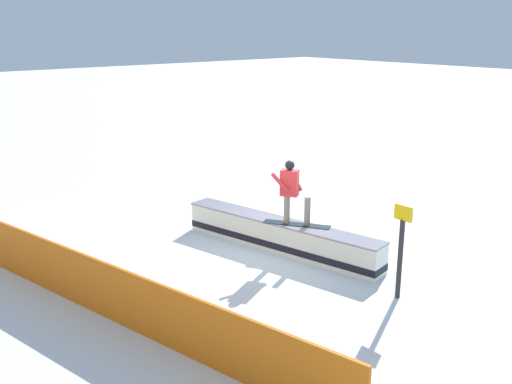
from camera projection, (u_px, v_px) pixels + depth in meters
ground_plane at (280, 249)px, 14.05m from camera, size 120.00×120.00×0.00m
grind_box at (280, 236)px, 13.96m from camera, size 5.36×1.68×0.73m
snowboarder at (292, 190)px, 13.38m from camera, size 1.49×1.08×1.52m
safety_fence at (90, 283)px, 10.92m from camera, size 11.40×2.36×1.10m
trail_marker at (401, 249)px, 11.30m from camera, size 0.40×0.10×1.91m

